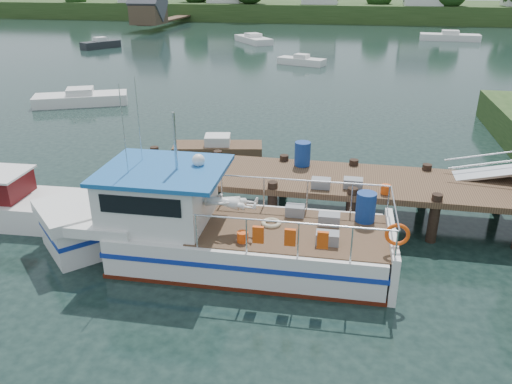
% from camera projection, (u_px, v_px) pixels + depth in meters
% --- Properties ---
extents(ground_plane, '(160.00, 160.00, 0.00)m').
position_uv_depth(ground_plane, '(292.00, 211.00, 17.49)').
color(ground_plane, black).
extents(far_shore, '(140.00, 42.55, 9.22)m').
position_uv_depth(far_shore, '(350.00, 7.00, 90.71)').
color(far_shore, '#2D451C').
rests_on(far_shore, ground).
extents(dock, '(16.60, 3.00, 4.78)m').
position_uv_depth(dock, '(503.00, 164.00, 15.46)').
color(dock, '#4E3725').
rests_on(dock, ground).
extents(lobster_boat, '(10.86, 3.33, 5.16)m').
position_uv_depth(lobster_boat, '(205.00, 230.00, 14.23)').
color(lobster_boat, silver).
rests_on(lobster_boat, ground).
extents(moored_rowboat, '(4.09, 2.05, 1.14)m').
position_uv_depth(moored_rowboat, '(218.00, 151.00, 22.19)').
color(moored_rowboat, '#4E3725').
rests_on(moored_rowboat, ground).
extents(moored_far, '(7.31, 2.96, 1.21)m').
position_uv_depth(moored_far, '(450.00, 37.00, 62.42)').
color(moored_far, silver).
rests_on(moored_far, ground).
extents(moored_a, '(5.98, 4.08, 1.05)m').
position_uv_depth(moored_a, '(81.00, 98.00, 31.68)').
color(moored_a, silver).
rests_on(moored_a, ground).
extents(moored_b, '(4.59, 2.80, 0.96)m').
position_uv_depth(moored_b, '(301.00, 61.00, 45.63)').
color(moored_b, silver).
rests_on(moored_b, ground).
extents(moored_d, '(5.63, 6.65, 1.12)m').
position_uv_depth(moored_d, '(253.00, 39.00, 60.22)').
color(moored_d, silver).
rests_on(moored_d, ground).
extents(moored_e, '(3.58, 4.46, 1.20)m').
position_uv_depth(moored_e, '(101.00, 44.00, 55.87)').
color(moored_e, black).
rests_on(moored_e, ground).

